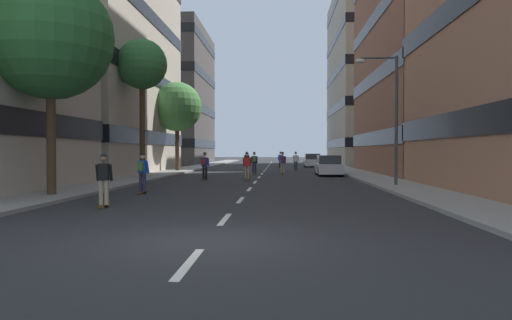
{
  "coord_description": "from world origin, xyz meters",
  "views": [
    {
      "loc": [
        1.52,
        -9.66,
        1.87
      ],
      "look_at": [
        0.0,
        19.02,
        1.29
      ],
      "focal_mm": 32.93,
      "sensor_mm": 36.0,
      "label": 1
    }
  ],
  "objects": [
    {
      "name": "parked_car_mid",
      "position": [
        5.1,
        44.11,
        0.7
      ],
      "size": [
        1.82,
        4.4,
        1.52
      ],
      "color": "silver",
      "rests_on": "ground_plane"
    },
    {
      "name": "skater_2",
      "position": [
        -0.62,
        19.79,
        0.98
      ],
      "size": [
        0.55,
        0.91,
        1.78
      ],
      "color": "brown",
      "rests_on": "ground_plane"
    },
    {
      "name": "skater_0",
      "position": [
        -4.29,
        5.43,
        0.98
      ],
      "size": [
        0.55,
        0.92,
        1.78
      ],
      "color": "brown",
      "rests_on": "ground_plane"
    },
    {
      "name": "street_tree_mid",
      "position": [
        -7.59,
        8.5,
        6.34
      ],
      "size": [
        4.92,
        4.92,
        8.68
      ],
      "color": "#4C3823",
      "rests_on": "sidewalk_left"
    },
    {
      "name": "building_right_far",
      "position": [
        15.38,
        54.98,
        11.91
      ],
      "size": [
        13.13,
        21.46,
        23.65
      ],
      "color": "#B2A893",
      "rests_on": "ground_plane"
    },
    {
      "name": "street_tree_far",
      "position": [
        -7.59,
        31.15,
        5.7
      ],
      "size": [
        4.33,
        4.33,
        7.75
      ],
      "color": "#4C3823",
      "rests_on": "sidewalk_left"
    },
    {
      "name": "parked_car_near",
      "position": [
        5.1,
        25.67,
        0.7
      ],
      "size": [
        1.82,
        4.4,
        1.52
      ],
      "color": "silver",
      "rests_on": "ground_plane"
    },
    {
      "name": "skater_5",
      "position": [
        -0.58,
        27.38,
        1.02
      ],
      "size": [
        0.55,
        0.92,
        1.78
      ],
      "color": "brown",
      "rests_on": "ground_plane"
    },
    {
      "name": "streetlamp_right",
      "position": [
        6.96,
        14.34,
        4.14
      ],
      "size": [
        2.13,
        0.3,
        6.5
      ],
      "color": "#3F3F44",
      "rests_on": "sidewalk_right"
    },
    {
      "name": "ground_plane",
      "position": [
        0.0,
        31.4,
        0.0
      ],
      "size": [
        188.42,
        188.42,
        0.0
      ],
      "primitive_type": "plane",
      "color": "#28282B"
    },
    {
      "name": "sidewalk_left",
      "position": [
        -7.59,
        35.33,
        0.07
      ],
      "size": [
        2.57,
        86.36,
        0.14
      ],
      "primitive_type": "cube",
      "color": "gray",
      "rests_on": "ground_plane"
    },
    {
      "name": "street_tree_near",
      "position": [
        -7.59,
        20.76,
        7.45
      ],
      "size": [
        3.28,
        3.28,
        9.05
      ],
      "color": "#4C3823",
      "rests_on": "sidewalk_left"
    },
    {
      "name": "skater_7",
      "position": [
        1.68,
        27.9,
        1.02
      ],
      "size": [
        0.55,
        0.92,
        1.78
      ],
      "color": "brown",
      "rests_on": "ground_plane"
    },
    {
      "name": "skater_3",
      "position": [
        1.49,
        39.46,
        0.98
      ],
      "size": [
        0.54,
        0.91,
        1.78
      ],
      "color": "brown",
      "rests_on": "ground_plane"
    },
    {
      "name": "skater_6",
      "position": [
        2.89,
        33.65,
        0.98
      ],
      "size": [
        0.55,
        0.92,
        1.78
      ],
      "color": "brown",
      "rests_on": "ground_plane"
    },
    {
      "name": "building_left_far",
      "position": [
        -15.38,
        54.98,
        9.37
      ],
      "size": [
        13.13,
        17.39,
        18.56
      ],
      "color": "#4C4744",
      "rests_on": "ground_plane"
    },
    {
      "name": "sidewalk_right",
      "position": [
        7.59,
        35.33,
        0.07
      ],
      "size": [
        2.57,
        86.36,
        0.14
      ],
      "primitive_type": "cube",
      "color": "gray",
      "rests_on": "ground_plane"
    },
    {
      "name": "skater_8",
      "position": [
        -1.8,
        35.92,
        0.98
      ],
      "size": [
        0.55,
        0.91,
        1.78
      ],
      "color": "brown",
      "rests_on": "ground_plane"
    },
    {
      "name": "skater_4",
      "position": [
        -3.32,
        19.93,
        1.02
      ],
      "size": [
        0.56,
        0.92,
        1.78
      ],
      "color": "brown",
      "rests_on": "ground_plane"
    },
    {
      "name": "skater_1",
      "position": [
        -4.48,
        10.37,
        1.02
      ],
      "size": [
        0.57,
        0.92,
        1.78
      ],
      "color": "brown",
      "rests_on": "ground_plane"
    },
    {
      "name": "lane_markings",
      "position": [
        0.0,
        33.0,
        0.0
      ],
      "size": [
        0.16,
        72.2,
        0.01
      ],
      "color": "silver",
      "rests_on": "ground_plane"
    }
  ]
}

